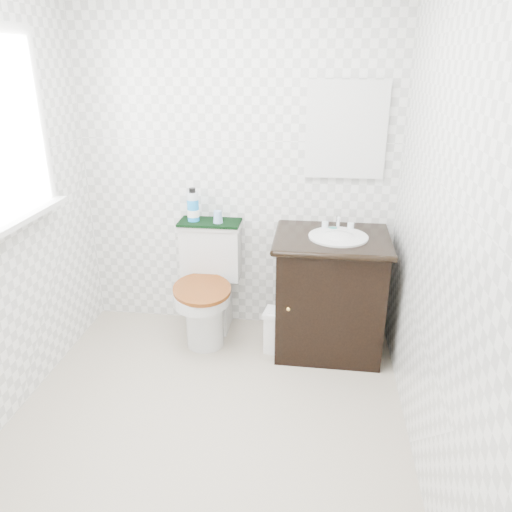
% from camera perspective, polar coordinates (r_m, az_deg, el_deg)
% --- Properties ---
extents(floor, '(2.40, 2.40, 0.00)m').
position_cam_1_polar(floor, '(2.93, -5.78, -18.63)').
color(floor, '#B3A490').
rests_on(floor, ground).
extents(wall_back, '(2.40, 0.00, 2.40)m').
position_cam_1_polar(wall_back, '(3.47, -2.21, 10.33)').
color(wall_back, white).
rests_on(wall_back, ground).
extents(wall_front, '(2.40, 0.00, 2.40)m').
position_cam_1_polar(wall_front, '(1.31, -19.51, -11.79)').
color(wall_front, white).
rests_on(wall_front, ground).
extents(wall_right, '(0.00, 2.40, 2.40)m').
position_cam_1_polar(wall_right, '(2.33, 20.39, 3.13)').
color(wall_right, white).
rests_on(wall_right, ground).
extents(mirror, '(0.50, 0.02, 0.60)m').
position_cam_1_polar(mirror, '(3.37, 10.25, 13.96)').
color(mirror, silver).
rests_on(mirror, wall_back).
extents(toilet, '(0.48, 0.67, 0.81)m').
position_cam_1_polar(toilet, '(3.56, -5.47, -3.85)').
color(toilet, silver).
rests_on(toilet, floor).
extents(vanity, '(0.73, 0.63, 0.92)m').
position_cam_1_polar(vanity, '(3.40, 8.49, -3.87)').
color(vanity, black).
rests_on(vanity, floor).
extents(trash_bin, '(0.23, 0.20, 0.30)m').
position_cam_1_polar(trash_bin, '(3.44, 2.70, -8.54)').
color(trash_bin, white).
rests_on(trash_bin, floor).
extents(towel, '(0.43, 0.22, 0.02)m').
position_cam_1_polar(towel, '(3.50, -5.32, 3.85)').
color(towel, black).
rests_on(towel, toilet).
extents(mouthwash_bottle, '(0.08, 0.08, 0.23)m').
position_cam_1_polar(mouthwash_bottle, '(3.49, -7.22, 5.69)').
color(mouthwash_bottle, '#1B8EE8').
rests_on(mouthwash_bottle, towel).
extents(cup, '(0.07, 0.07, 0.08)m').
position_cam_1_polar(cup, '(3.45, -4.38, 4.49)').
color(cup, '#7EA1CF').
rests_on(cup, towel).
extents(soap_bar, '(0.07, 0.05, 0.02)m').
position_cam_1_polar(soap_bar, '(3.36, 8.80, 3.16)').
color(soap_bar, '#187368').
rests_on(soap_bar, vanity).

